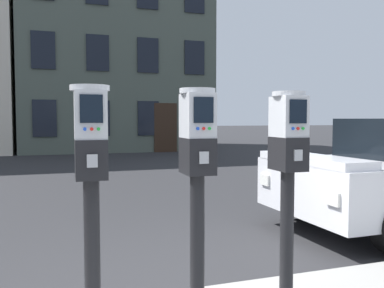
# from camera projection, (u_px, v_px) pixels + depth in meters

# --- Properties ---
(parking_meter_near_kerb) EXTENTS (0.22, 0.26, 1.46)m
(parking_meter_near_kerb) POSITION_uv_depth(u_px,v_px,m) (91.00, 167.00, 2.31)
(parking_meter_near_kerb) COLOR black
(parking_meter_near_kerb) RESTS_ON sidewalk_slab
(parking_meter_twin_adjacent) EXTENTS (0.22, 0.26, 1.46)m
(parking_meter_twin_adjacent) POSITION_uv_depth(u_px,v_px,m) (197.00, 163.00, 2.51)
(parking_meter_twin_adjacent) COLOR black
(parking_meter_twin_adjacent) RESTS_ON sidewalk_slab
(parking_meter_end_of_row) EXTENTS (0.22, 0.26, 1.45)m
(parking_meter_end_of_row) POSITION_uv_depth(u_px,v_px,m) (288.00, 161.00, 2.71)
(parking_meter_end_of_row) COLOR black
(parking_meter_end_of_row) RESTS_ON sidewalk_slab
(townhouse_cream_stone) EXTENTS (8.28, 6.78, 10.55)m
(townhouse_cream_stone) POSITION_uv_depth(u_px,v_px,m) (112.00, 40.00, 20.12)
(townhouse_cream_stone) COLOR #4C564C
(townhouse_cream_stone) RESTS_ON ground_plane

